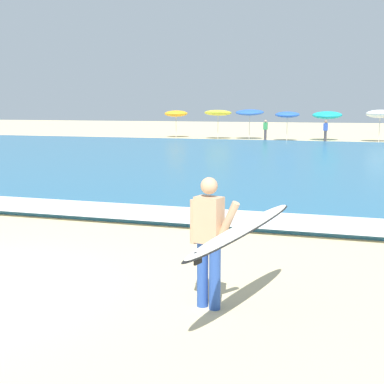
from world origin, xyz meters
name	(u,v)px	position (x,y,z in m)	size (l,w,h in m)	color
sea	(240,160)	(0.00, 18.64, 0.07)	(120.00, 28.00, 0.14)	teal
surf_foam	(123,211)	(0.00, 5.24, 0.15)	(120.00, 1.72, 0.01)	white
surfer_with_board	(224,234)	(3.68, 0.25, 1.03)	(1.24, 2.69, 1.73)	#284CA3
beach_umbrella_0	(176,114)	(-9.21, 36.04, 1.99)	(1.93, 1.94, 2.27)	beige
beach_umbrella_1	(218,113)	(-5.33, 35.08, 2.07)	(2.18, 2.20, 2.36)	beige
beach_umbrella_2	(250,112)	(-2.86, 35.51, 2.11)	(2.24, 2.27, 2.43)	beige
beach_umbrella_3	(287,115)	(0.28, 34.20, 1.97)	(1.83, 1.85, 2.25)	beige
beach_umbrella_4	(327,115)	(3.12, 35.59, 1.93)	(2.23, 2.27, 2.30)	beige
beach_umbrella_5	(380,114)	(6.91, 35.16, 2.04)	(2.04, 2.06, 2.38)	beige
beachgoer_near_row_left	(265,130)	(-1.33, 34.03, 0.84)	(0.32, 0.20, 1.58)	#383842
beachgoer_near_row_mid	(325,131)	(3.13, 33.71, 0.84)	(0.32, 0.20, 1.58)	#383842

